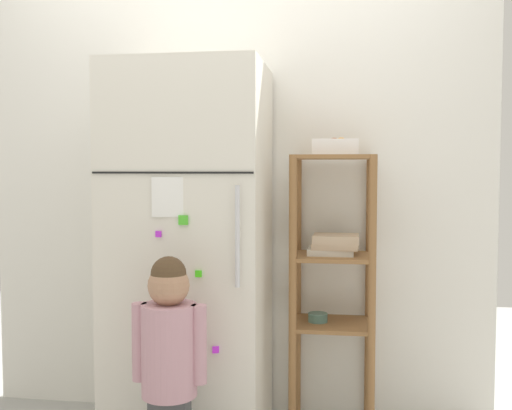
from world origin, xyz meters
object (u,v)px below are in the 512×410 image
child_standing (169,349)px  pantry_shelf_unit (333,267)px  fruit_bin (336,147)px  refrigerator (190,254)px

child_standing → pantry_shelf_unit: pantry_shelf_unit is taller
fruit_bin → pantry_shelf_unit: bearing=-127.9°
refrigerator → fruit_bin: refrigerator is taller
pantry_shelf_unit → refrigerator: bearing=-168.7°
child_standing → fruit_bin: size_ratio=4.39×
refrigerator → pantry_shelf_unit: (0.66, 0.13, -0.07)m
refrigerator → fruit_bin: bearing=12.1°
refrigerator → pantry_shelf_unit: 0.67m
refrigerator → child_standing: size_ratio=1.88×
child_standing → pantry_shelf_unit: 0.90m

